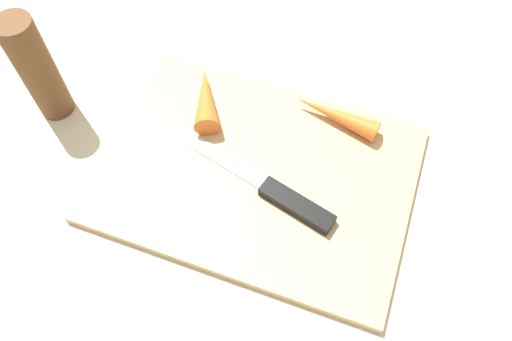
# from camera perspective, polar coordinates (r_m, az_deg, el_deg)

# --- Properties ---
(ground_plane) EXTENTS (1.40, 1.40, 0.00)m
(ground_plane) POSITION_cam_1_polar(r_m,az_deg,el_deg) (0.59, 0.00, -0.59)
(ground_plane) COLOR #C6B793
(cutting_board) EXTENTS (0.36, 0.26, 0.01)m
(cutting_board) POSITION_cam_1_polar(r_m,az_deg,el_deg) (0.59, 0.00, -0.30)
(cutting_board) COLOR tan
(cutting_board) RESTS_ON ground_plane
(knife) EXTENTS (0.20, 0.07, 0.01)m
(knife) POSITION_cam_1_polar(r_m,az_deg,el_deg) (0.56, 3.51, -3.32)
(knife) COLOR #B7B7BC
(knife) RESTS_ON cutting_board
(carrot_short) EXTENTS (0.07, 0.10, 0.03)m
(carrot_short) POSITION_cam_1_polar(r_m,az_deg,el_deg) (0.63, -5.77, 8.27)
(carrot_short) COLOR orange
(carrot_short) RESTS_ON cutting_board
(carrot_long) EXTENTS (0.11, 0.04, 0.03)m
(carrot_long) POSITION_cam_1_polar(r_m,az_deg,el_deg) (0.62, 9.03, 6.30)
(carrot_long) COLOR orange
(carrot_long) RESTS_ON cutting_board
(pepper_grinder) EXTENTS (0.04, 0.04, 0.15)m
(pepper_grinder) POSITION_cam_1_polar(r_m,az_deg,el_deg) (0.65, -23.72, 10.54)
(pepper_grinder) COLOR brown
(pepper_grinder) RESTS_ON ground_plane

